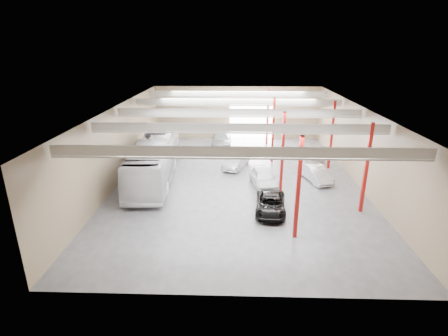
# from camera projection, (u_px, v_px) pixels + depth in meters

# --- Properties ---
(depot_shell) EXTENTS (22.12, 32.12, 7.06)m
(depot_shell) POSITION_uv_depth(u_px,v_px,m) (240.00, 128.00, 31.82)
(depot_shell) COLOR #4A4A4F
(depot_shell) RESTS_ON ground
(coach_bus) EXTENTS (4.11, 14.17, 3.90)m
(coach_bus) POSITION_uv_depth(u_px,v_px,m) (155.00, 160.00, 32.77)
(coach_bus) COLOR silver
(coach_bus) RESTS_ON ground
(black_sedan) EXTENTS (2.68, 5.02, 1.34)m
(black_sedan) POSITION_uv_depth(u_px,v_px,m) (271.00, 204.00, 26.70)
(black_sedan) COLOR black
(black_sedan) RESTS_ON ground
(car_row_a) EXTENTS (2.79, 5.18, 1.68)m
(car_row_a) POSITION_uv_depth(u_px,v_px,m) (263.00, 178.00, 31.55)
(car_row_a) COLOR white
(car_row_a) RESTS_ON ground
(car_row_b) EXTENTS (3.15, 5.06, 1.57)m
(car_row_b) POSITION_uv_depth(u_px,v_px,m) (237.00, 160.00, 36.53)
(car_row_b) COLOR #B7B7BC
(car_row_b) RESTS_ON ground
(car_row_c) EXTENTS (2.42, 5.80, 1.68)m
(car_row_c) POSITION_uv_depth(u_px,v_px,m) (221.00, 140.00, 44.12)
(car_row_c) COLOR slate
(car_row_c) RESTS_ON ground
(car_right_near) EXTENTS (2.80, 4.84, 1.51)m
(car_right_near) POSITION_uv_depth(u_px,v_px,m) (315.00, 173.00, 32.97)
(car_right_near) COLOR silver
(car_right_near) RESTS_ON ground
(car_right_far) EXTENTS (2.19, 4.29, 1.40)m
(car_right_far) POSITION_uv_depth(u_px,v_px,m) (312.00, 153.00, 38.99)
(car_right_far) COLOR silver
(car_right_far) RESTS_ON ground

